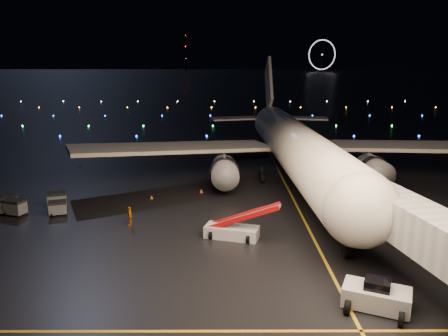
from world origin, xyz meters
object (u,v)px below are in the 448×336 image
at_px(belt_loader, 232,220).
at_px(baggage_cart_0, 58,208).
at_px(crew_c, 130,216).
at_px(pushback_tug, 377,294).
at_px(baggage_cart_2, 6,203).
at_px(baggage_cart_1, 15,207).
at_px(baggage_cart_3, 57,199).
at_px(airliner, 292,118).

distance_m(belt_loader, baggage_cart_0, 19.78).
bearing_deg(crew_c, pushback_tug, 44.21).
xyz_separation_m(belt_loader, baggage_cart_2, (-24.90, 7.64, -0.87)).
distance_m(crew_c, baggage_cart_0, 8.99).
distance_m(crew_c, baggage_cart_2, 15.28).
distance_m(baggage_cart_1, baggage_cart_3, 4.47).
relative_size(airliner, baggage_cart_3, 29.94).
xyz_separation_m(pushback_tug, baggage_cart_1, (-32.72, 18.42, -0.17)).
distance_m(baggage_cart_1, baggage_cart_2, 2.12).
xyz_separation_m(airliner, belt_loader, (-8.71, -21.67, -6.77)).
distance_m(crew_c, baggage_cart_3, 11.20).
distance_m(airliner, pushback_tug, 34.63).
relative_size(crew_c, baggage_cart_1, 0.94).
relative_size(baggage_cart_0, baggage_cart_2, 0.85).
xyz_separation_m(pushback_tug, baggage_cart_0, (-28.17, 18.46, -0.26)).
relative_size(baggage_cart_0, baggage_cart_3, 0.91).
bearing_deg(baggage_cart_3, airliner, 7.03).
distance_m(baggage_cart_2, baggage_cart_3, 5.31).
bearing_deg(baggage_cart_0, baggage_cart_3, 93.14).
distance_m(belt_loader, crew_c, 10.80).
xyz_separation_m(airliner, baggage_cart_2, (-33.61, -14.04, -7.63)).
bearing_deg(baggage_cart_0, baggage_cart_1, 162.25).
xyz_separation_m(airliner, baggage_cart_1, (-31.97, -15.38, -7.68)).
bearing_deg(baggage_cart_3, belt_loader, -41.46).
height_order(baggage_cart_2, baggage_cart_3, baggage_cart_2).
distance_m(airliner, baggage_cart_2, 37.22).
bearing_deg(baggage_cart_2, pushback_tug, -39.98).
relative_size(pushback_tug, baggage_cart_0, 2.38).
distance_m(pushback_tug, crew_c, 25.02).
relative_size(pushback_tug, baggage_cart_1, 2.13).
bearing_deg(pushback_tug, baggage_cart_3, 168.18).
bearing_deg(crew_c, belt_loader, 64.51).
bearing_deg(baggage_cart_3, baggage_cart_1, -157.38).
height_order(pushback_tug, crew_c, pushback_tug).
bearing_deg(baggage_cart_3, crew_c, -48.26).
xyz_separation_m(baggage_cart_2, baggage_cart_3, (5.10, 1.49, -0.06)).
bearing_deg(baggage_cart_0, belt_loader, -36.99).
xyz_separation_m(belt_loader, crew_c, (-10.26, 3.27, -0.82)).
height_order(crew_c, baggage_cart_0, crew_c).
bearing_deg(baggage_cart_0, pushback_tug, -51.52).
xyz_separation_m(pushback_tug, crew_c, (-19.72, 15.40, -0.08)).
xyz_separation_m(pushback_tug, baggage_cart_3, (-29.26, 21.25, -0.18)).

